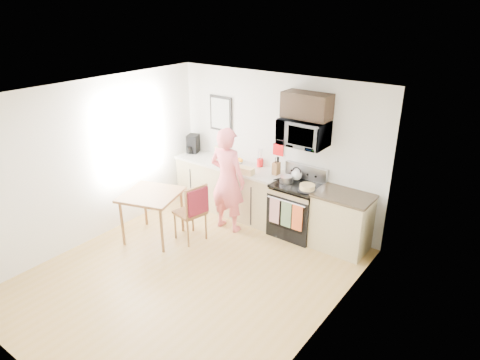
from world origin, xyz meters
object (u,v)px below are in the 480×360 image
Objects in this scene: microwave at (304,133)px; dining_table at (151,199)px; range at (296,210)px; chair at (195,206)px; cake at (307,188)px; person at (227,180)px.

microwave is 2.66m from dining_table.
range is at bearing -89.94° from microwave.
microwave is at bearing 59.72° from chair.
cake is (0.25, -0.15, 0.53)m from range.
range is at bearing 39.82° from dining_table.
person is at bearing -163.63° from cake.
microwave is 0.86m from cake.
range is 2.40m from dining_table.
microwave is 0.75× the size of chair.
range is 3.97× the size of cake.
person is 0.75m from chair.
person is (-1.04, -0.53, 0.47)m from range.
person reaches higher than chair.
range is 1.15× the size of chair.
microwave is at bearing 41.70° from dining_table.
cake reaches higher than dining_table.
microwave is 0.81× the size of dining_table.
range is 1.26m from person.
cake is at bearing -45.16° from microwave.
dining_table is (-0.79, -1.00, -0.19)m from person.
chair is (-1.16, -1.22, 0.21)m from range.
chair is at bearing -142.87° from cake.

